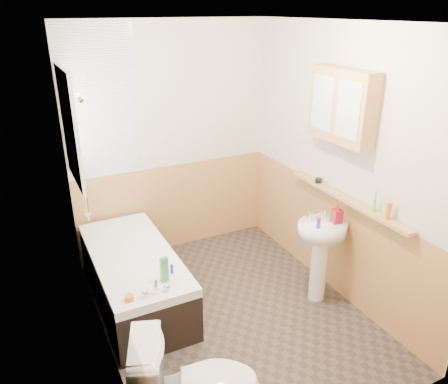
{
  "coord_description": "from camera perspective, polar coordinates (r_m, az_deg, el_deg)",
  "views": [
    {
      "loc": [
        -1.51,
        -2.89,
        2.59
      ],
      "look_at": [
        0.0,
        0.15,
        1.15
      ],
      "focal_mm": 35.0,
      "sensor_mm": 36.0,
      "label": 1
    }
  ],
  "objects": [
    {
      "name": "ceiling",
      "position": [
        3.26,
        1.26,
        21.38
      ],
      "size": [
        2.8,
        2.8,
        0.0
      ],
      "primitive_type": "plane",
      "rotation": [
        3.14,
        0.0,
        0.0
      ],
      "color": "white",
      "rests_on": "ground"
    },
    {
      "name": "orange_bottle",
      "position": [
        3.73,
        -6.82,
        -9.97
      ],
      "size": [
        0.03,
        0.03,
        0.08
      ],
      "primitive_type": "cylinder",
      "rotation": [
        0.0,
        0.0,
        -0.37
      ],
      "color": "#19339E",
      "rests_on": "bathtub"
    },
    {
      "name": "wall_right",
      "position": [
        4.13,
        14.91,
        3.23
      ],
      "size": [
        0.02,
        2.8,
        2.5
      ],
      "primitive_type": "cube",
      "color": "beige",
      "rests_on": "ground"
    },
    {
      "name": "medicine_cabinet",
      "position": [
        3.87,
        15.21,
        10.8
      ],
      "size": [
        0.17,
        0.68,
        0.62
      ],
      "color": "tan",
      "rests_on": "wall_right"
    },
    {
      "name": "wainscot_right",
      "position": [
        4.42,
        13.71,
        -6.0
      ],
      "size": [
        0.01,
        2.8,
        1.0
      ],
      "primitive_type": "cube",
      "color": "tan",
      "rests_on": "wall_right"
    },
    {
      "name": "green_bottle",
      "position": [
        3.77,
        19.12,
        -0.99
      ],
      "size": [
        0.04,
        0.04,
        0.21
      ],
      "primitive_type": "cone",
      "rotation": [
        0.0,
        0.0,
        0.02
      ],
      "color": "#59C647",
      "rests_on": "pine_shelf"
    },
    {
      "name": "clear_bottle",
      "position": [
        3.89,
        12.23,
        -3.97
      ],
      "size": [
        0.04,
        0.04,
        0.1
      ],
      "primitive_type": "cylinder",
      "rotation": [
        0.0,
        0.0,
        0.0
      ],
      "color": "purple",
      "rests_on": "sink"
    },
    {
      "name": "blue_gel",
      "position": [
        3.61,
        -7.79,
        -10.01
      ],
      "size": [
        0.06,
        0.05,
        0.22
      ],
      "primitive_type": "cube",
      "rotation": [
        0.0,
        0.0,
        0.12
      ],
      "color": "#388447",
      "rests_on": "bathtub"
    },
    {
      "name": "wainscot_front",
      "position": [
        2.99,
        14.37,
        -22.35
      ],
      "size": [
        2.2,
        0.01,
        1.0
      ],
      "primitive_type": "cube",
      "color": "tan",
      "rests_on": "wall_front"
    },
    {
      "name": "tile_return_back",
      "position": [
        4.43,
        -16.03,
        11.17
      ],
      "size": [
        0.75,
        0.01,
        1.5
      ],
      "primitive_type": "cube",
      "color": "white",
      "rests_on": "wall_back"
    },
    {
      "name": "pine_shelf",
      "position": [
        4.03,
        15.68,
        -0.89
      ],
      "size": [
        0.1,
        1.48,
        0.03
      ],
      "primitive_type": "cube",
      "color": "tan",
      "rests_on": "wall_right"
    },
    {
      "name": "wall_front",
      "position": [
        2.51,
        16.39,
        -10.42
      ],
      "size": [
        2.2,
        0.02,
        2.5
      ],
      "primitive_type": "cube",
      "color": "beige",
      "rests_on": "ground"
    },
    {
      "name": "floor",
      "position": [
        4.17,
        0.95,
        -15.46
      ],
      "size": [
        2.8,
        2.8,
        0.0
      ],
      "primitive_type": "plane",
      "color": "#302822",
      "rests_on": "ground"
    },
    {
      "name": "cream_jar",
      "position": [
        3.49,
        -12.29,
        -13.36
      ],
      "size": [
        0.08,
        0.08,
        0.04
      ],
      "primitive_type": "cylinder",
      "rotation": [
        0.0,
        0.0,
        0.17
      ],
      "color": "orange",
      "rests_on": "bathtub"
    },
    {
      "name": "wall_back",
      "position": [
        4.75,
        -6.83,
        6.43
      ],
      "size": [
        2.2,
        0.02,
        2.5
      ],
      "primitive_type": "cube",
      "color": "beige",
      "rests_on": "ground"
    },
    {
      "name": "sink",
      "position": [
        4.13,
        12.53,
        -6.79
      ],
      "size": [
        0.47,
        0.38,
        0.92
      ],
      "rotation": [
        0.0,
        0.0,
        0.12
      ],
      "color": "white",
      "rests_on": "floor"
    },
    {
      "name": "foam_can",
      "position": [
        3.69,
        20.68,
        -2.32
      ],
      "size": [
        0.05,
        0.05,
        0.14
      ],
      "primitive_type": "cylinder",
      "rotation": [
        0.0,
        0.0,
        -0.12
      ],
      "color": "orange",
      "rests_on": "pine_shelf"
    },
    {
      "name": "bathtub",
      "position": [
        4.22,
        -11.58,
        -10.79
      ],
      "size": [
        0.7,
        1.57,
        0.67
      ],
      "color": "black",
      "rests_on": "floor"
    },
    {
      "name": "tile_cladding_left",
      "position": [
        3.21,
        -16.4,
        -2.67
      ],
      "size": [
        0.01,
        2.8,
        2.5
      ],
      "primitive_type": "cube",
      "color": "white",
      "rests_on": "wall_left"
    },
    {
      "name": "soap_bottle",
      "position": [
        4.03,
        14.49,
        -3.33
      ],
      "size": [
        0.11,
        0.2,
        0.09
      ],
      "primitive_type": "imported",
      "rotation": [
        0.0,
        0.0,
        -0.14
      ],
      "color": "maroon",
      "rests_on": "sink"
    },
    {
      "name": "wainscot_back",
      "position": [
        5.0,
        -6.35,
        -1.9
      ],
      "size": [
        2.2,
        0.01,
        1.0
      ],
      "primitive_type": "cube",
      "color": "tan",
      "rests_on": "wall_back"
    },
    {
      "name": "black_jar",
      "position": [
        4.29,
        12.25,
        1.48
      ],
      "size": [
        0.08,
        0.08,
        0.04
      ],
      "primitive_type": "cylinder",
      "rotation": [
        0.0,
        0.0,
        0.34
      ],
      "color": "black",
      "rests_on": "pine_shelf"
    },
    {
      "name": "wall_left",
      "position": [
        3.21,
        -16.79,
        -2.74
      ],
      "size": [
        0.02,
        2.8,
        2.5
      ],
      "primitive_type": "cube",
      "color": "beige",
      "rests_on": "ground"
    },
    {
      "name": "window",
      "position": [
        3.98,
        -19.38,
        8.01
      ],
      "size": [
        0.03,
        0.79,
        0.99
      ],
      "color": "white",
      "rests_on": "wall_left"
    },
    {
      "name": "shower_riser",
      "position": [
        3.74,
        -18.35,
        6.69
      ],
      "size": [
        0.11,
        0.08,
        1.27
      ],
      "color": "silver",
      "rests_on": "wall_left"
    }
  ]
}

